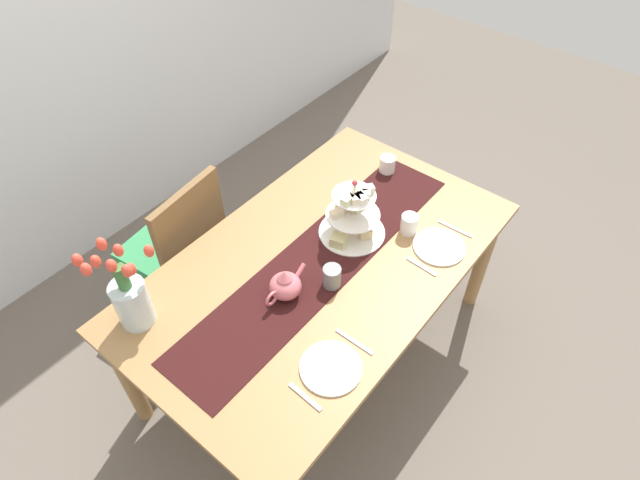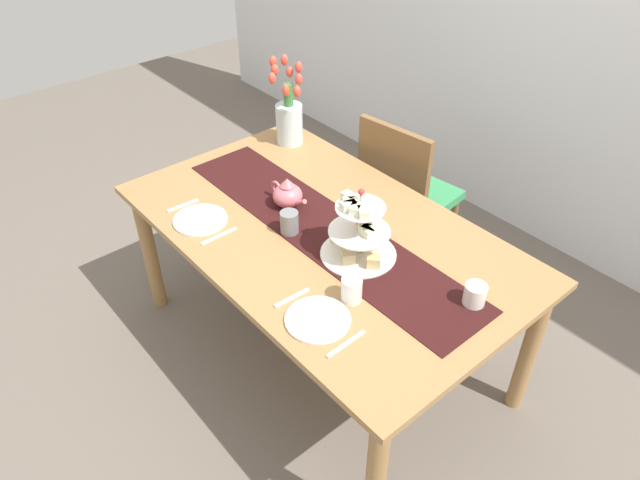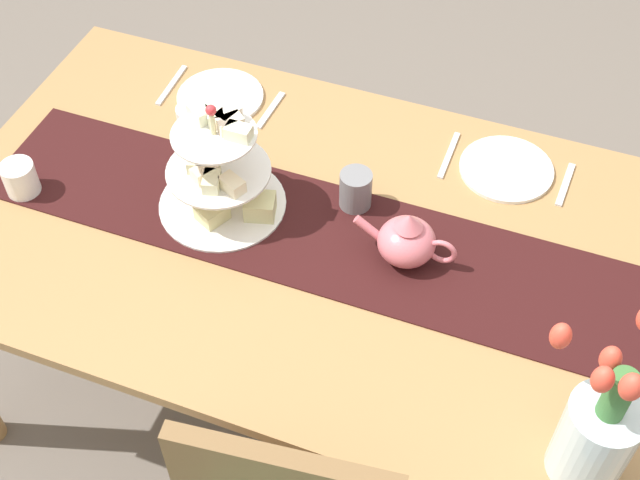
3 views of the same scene
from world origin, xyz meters
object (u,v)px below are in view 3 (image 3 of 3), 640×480
teapot (407,240)px  dinner_plate_left (506,169)px  dining_table (310,255)px  knife_right (171,85)px  cream_jug (20,179)px  fork_left (565,184)px  knife_left (449,155)px  tulip_vase (601,428)px  mug_grey (356,189)px  tiered_cake_stand (221,175)px  fork_right (271,110)px  dinner_plate_right (220,97)px  mug_white_text (193,123)px

teapot → dinner_plate_left: 0.39m
dining_table → knife_right: knife_right is taller
teapot → dinner_plate_left: teapot is taller
cream_jug → fork_left: size_ratio=0.57×
dining_table → knife_left: 0.43m
tulip_vase → dining_table: bearing=-28.2°
mug_grey → fork_left: bearing=-152.3°
tulip_vase → knife_right: 1.42m
teapot → mug_grey: bearing=-35.6°
dinner_plate_left → knife_left: 0.15m
fork_left → knife_right: 1.06m
teapot → knife_left: size_ratio=1.40×
tiered_cake_stand → fork_right: bearing=-85.2°
cream_jug → mug_grey: 0.79m
knife_left → fork_right: (0.48, 0.00, 0.00)m
teapot → knife_left: 0.36m
teapot → dinner_plate_right: 0.72m
teapot → tulip_vase: (-0.45, 0.37, 0.09)m
tulip_vase → knife_left: size_ratio=2.52×
dinner_plate_left → mug_white_text: 0.79m
mug_grey → knife_right: bearing=-21.5°
cream_jug → dinner_plate_right: (-0.29, -0.48, -0.04)m
tulip_vase → cream_jug: size_ratio=5.03×
dining_table → cream_jug: size_ratio=20.46×
dining_table → dinner_plate_left: size_ratio=7.56×
fork_right → mug_white_text: (0.14, 0.16, 0.04)m
tulip_vase → knife_right: bearing=-30.5°
teapot → fork_left: teapot is taller
cream_jug → tiered_cake_stand: bearing=-165.1°
dinner_plate_right → mug_white_text: mug_white_text is taller
tulip_vase → fork_left: bearing=-77.6°
dinner_plate_right → fork_right: size_ratio=1.53×
tiered_cake_stand → knife_right: 0.49m
dining_table → dinner_plate_right: dinner_plate_right is taller
knife_right → dining_table: bearing=146.7°
cream_jug → dinner_plate_left: bearing=-155.9°
knife_right → mug_grey: mug_grey is taller
tiered_cake_stand → mug_grey: size_ratio=3.20×
teapot → tulip_vase: tulip_vase is taller
fork_left → mug_white_text: (0.91, 0.16, 0.04)m
knife_right → mug_grey: (-0.61, 0.24, 0.05)m
fork_left → knife_right: (1.06, 0.00, 0.00)m
mug_grey → knife_left: bearing=-124.7°
knife_left → dinner_plate_left: bearing=180.0°
tiered_cake_stand → dining_table: bearing=179.9°
knife_left → dinner_plate_right: bearing=0.0°
fork_left → tiered_cake_stand: bearing=25.3°
tiered_cake_stand → cream_jug: size_ratio=3.58×
knife_left → knife_right: 0.77m
mug_white_text → dinner_plate_right: bearing=-89.0°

